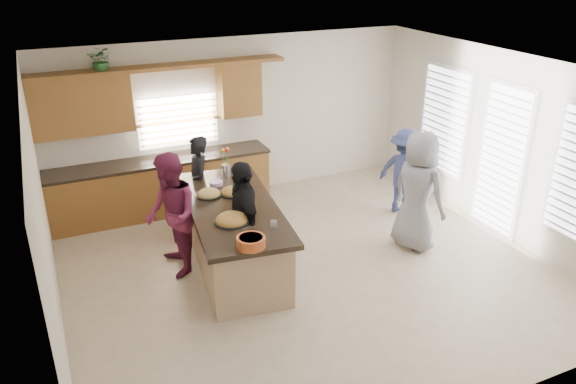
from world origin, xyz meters
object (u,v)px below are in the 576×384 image
woman_left_mid (171,215)px  woman_left_back (199,185)px  woman_right_back (404,172)px  salad_bowl (251,241)px  woman_right_front (418,191)px  island (234,237)px  woman_left_front (243,220)px

woman_left_mid → woman_left_back: bearing=148.2°
woman_left_back → woman_right_back: size_ratio=1.06×
woman_left_mid → woman_right_back: (3.98, 0.28, -0.13)m
woman_left_back → woman_right_back: 3.39m
salad_bowl → woman_right_front: woman_right_front is taller
salad_bowl → woman_left_back: 2.46m
salad_bowl → woman_left_mid: bearing=114.0°
woman_left_mid → woman_right_back: size_ratio=1.18×
salad_bowl → woman_right_back: (3.36, 1.67, -0.29)m
salad_bowl → woman_left_mid: woman_left_mid is taller
island → woman_left_front: bearing=-73.8°
woman_left_mid → salad_bowl: bearing=24.9°
woman_left_back → woman_right_front: woman_right_front is taller
woman_left_back → woman_right_front: bearing=62.2°
salad_bowl → woman_left_mid: 1.53m
island → woman_left_mid: size_ratio=1.63×
woman_left_front → woman_right_front: 2.61m
woman_right_front → salad_bowl: bearing=87.9°
woman_left_front → woman_right_front: bearing=87.6°
woman_left_front → woman_right_back: (3.13, 0.76, -0.10)m
woman_left_mid → woman_right_back: 3.99m
island → woman_right_back: (3.17, 0.48, 0.28)m
woman_left_front → woman_left_mid: bearing=-115.1°
woman_left_front → woman_right_back: bearing=108.0°
woman_right_back → woman_right_front: (-0.53, -1.07, 0.17)m
woman_left_back → woman_left_mid: woman_left_mid is taller
island → salad_bowl: bearing=-91.7°
island → woman_left_mid: bearing=173.4°
woman_left_back → woman_left_mid: (-0.68, -1.06, 0.09)m
woman_left_mid → woman_left_front: 0.98m
island → woman_right_front: woman_right_front is taller
woman_left_back → woman_right_back: (3.30, -0.77, -0.04)m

